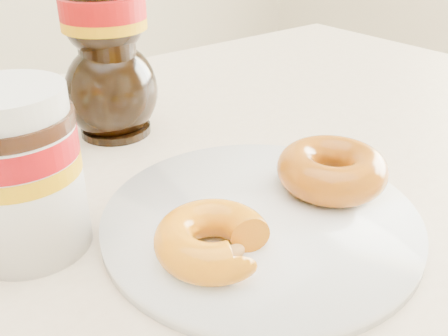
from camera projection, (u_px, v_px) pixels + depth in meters
dining_table at (155, 300)px, 0.46m from camera, size 1.40×0.90×0.75m
plate at (260, 219)px, 0.42m from camera, size 0.27×0.27×0.01m
donut_bitten at (213, 239)px, 0.36m from camera, size 0.11×0.11×0.03m
donut_whole at (332, 169)px, 0.45m from camera, size 0.11×0.11×0.04m
nutella_jar at (17, 166)px, 0.37m from camera, size 0.09×0.09×0.13m
syrup_bottle at (107, 44)px, 0.55m from camera, size 0.11×0.10×0.21m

